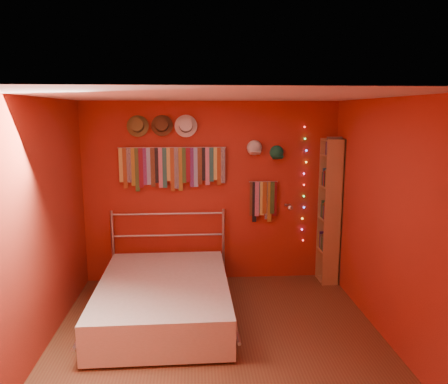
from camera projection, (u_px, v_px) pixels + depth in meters
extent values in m
plane|color=brown|center=(218.00, 340.00, 4.56)|extent=(3.50, 3.50, 0.00)
cube|color=maroon|center=(211.00, 193.00, 6.05)|extent=(3.50, 0.02, 2.50)
cube|color=maroon|center=(389.00, 222.00, 4.45)|extent=(0.02, 3.50, 2.50)
cube|color=maroon|center=(38.00, 228.00, 4.22)|extent=(0.02, 3.50, 2.50)
cube|color=white|center=(218.00, 96.00, 4.11)|extent=(3.50, 3.50, 0.02)
cylinder|color=#B1B1B6|center=(172.00, 148.00, 5.85)|extent=(1.45, 0.01, 0.01)
cube|color=gold|center=(121.00, 165.00, 5.84)|extent=(0.06, 0.01, 0.46)
cube|color=brown|center=(125.00, 168.00, 5.85)|extent=(0.06, 0.01, 0.55)
cube|color=navy|center=(129.00, 165.00, 5.84)|extent=(0.06, 0.01, 0.46)
cube|color=olive|center=(133.00, 167.00, 5.86)|extent=(0.06, 0.01, 0.51)
cube|color=#2D4A1D|center=(137.00, 170.00, 5.86)|extent=(0.06, 0.01, 0.59)
cube|color=maroon|center=(141.00, 168.00, 5.85)|extent=(0.06, 0.01, 0.54)
cube|color=#551A6B|center=(145.00, 166.00, 5.87)|extent=(0.06, 0.01, 0.50)
cube|color=#7696D2|center=(149.00, 166.00, 5.86)|extent=(0.06, 0.01, 0.50)
cube|color=#4B2D19|center=(153.00, 168.00, 5.86)|extent=(0.06, 0.01, 0.53)
cube|color=black|center=(157.00, 166.00, 5.87)|extent=(0.06, 0.01, 0.48)
cube|color=#B55A72|center=(161.00, 168.00, 5.88)|extent=(0.06, 0.01, 0.54)
cube|color=#19584D|center=(165.00, 168.00, 5.88)|extent=(0.06, 0.01, 0.54)
cube|color=#ACAA45|center=(168.00, 164.00, 5.88)|extent=(0.06, 0.01, 0.45)
cube|color=brown|center=(172.00, 170.00, 5.89)|extent=(0.06, 0.01, 0.59)
cube|color=navy|center=(176.00, 168.00, 5.89)|extent=(0.06, 0.01, 0.55)
cube|color=brown|center=(180.00, 169.00, 5.90)|extent=(0.06, 0.01, 0.59)
cube|color=#235421|center=(184.00, 165.00, 5.89)|extent=(0.06, 0.01, 0.48)
cube|color=maroon|center=(188.00, 165.00, 5.89)|extent=(0.06, 0.01, 0.47)
cube|color=#3D1862|center=(192.00, 167.00, 5.91)|extent=(0.06, 0.01, 0.54)
cube|color=#697FBC|center=(196.00, 167.00, 5.91)|extent=(0.06, 0.01, 0.53)
cube|color=#50311A|center=(200.00, 166.00, 5.90)|extent=(0.06, 0.01, 0.50)
cube|color=black|center=(204.00, 164.00, 5.91)|extent=(0.06, 0.01, 0.45)
cube|color=#C36188|center=(208.00, 166.00, 5.92)|extent=(0.06, 0.01, 0.51)
cube|color=#1A5B53|center=(211.00, 165.00, 5.91)|extent=(0.06, 0.01, 0.46)
cube|color=#CCCA51|center=(215.00, 164.00, 5.92)|extent=(0.06, 0.01, 0.44)
cube|color=maroon|center=(219.00, 166.00, 5.93)|extent=(0.06, 0.01, 0.51)
cube|color=navy|center=(223.00, 165.00, 5.92)|extent=(0.06, 0.01, 0.49)
cylinder|color=#B1B1B6|center=(263.00, 182.00, 6.02)|extent=(0.40, 0.01, 0.01)
cube|color=#492E18|center=(252.00, 199.00, 6.05)|extent=(0.06, 0.01, 0.48)
cube|color=black|center=(254.00, 202.00, 6.05)|extent=(0.06, 0.01, 0.57)
cube|color=#B95C8B|center=(257.00, 199.00, 6.04)|extent=(0.06, 0.01, 0.48)
cube|color=#184B55|center=(259.00, 198.00, 6.05)|extent=(0.06, 0.01, 0.44)
cube|color=#BFC04D|center=(262.00, 199.00, 6.05)|extent=(0.06, 0.01, 0.47)
cube|color=brown|center=(265.00, 198.00, 6.04)|extent=(0.06, 0.01, 0.45)
cube|color=navy|center=(267.00, 201.00, 6.07)|extent=(0.06, 0.01, 0.53)
cube|color=#935C1A|center=(270.00, 202.00, 6.07)|extent=(0.06, 0.01, 0.57)
cube|color=#29491D|center=(272.00, 198.00, 6.05)|extent=(0.06, 0.01, 0.45)
cube|color=maroon|center=(275.00, 199.00, 6.07)|extent=(0.06, 0.01, 0.49)
cylinder|color=brown|center=(138.00, 126.00, 5.76)|extent=(0.29, 0.07, 0.29)
cylinder|color=brown|center=(137.00, 125.00, 5.71)|extent=(0.17, 0.14, 0.19)
cylinder|color=#332314|center=(137.00, 126.00, 5.74)|extent=(0.18, 0.06, 0.18)
cylinder|color=#4F331C|center=(162.00, 126.00, 5.78)|extent=(0.28, 0.07, 0.28)
cylinder|color=#4F331C|center=(162.00, 125.00, 5.73)|extent=(0.17, 0.14, 0.19)
cylinder|color=black|center=(162.00, 125.00, 5.76)|extent=(0.17, 0.06, 0.17)
cylinder|color=silver|center=(186.00, 126.00, 5.80)|extent=(0.30, 0.07, 0.30)
cylinder|color=silver|center=(186.00, 125.00, 5.75)|extent=(0.18, 0.15, 0.20)
cylinder|color=black|center=(186.00, 126.00, 5.78)|extent=(0.18, 0.06, 0.18)
ellipsoid|color=silver|center=(254.00, 148.00, 5.93)|extent=(0.19, 0.15, 0.19)
cube|color=silver|center=(255.00, 153.00, 5.82)|extent=(0.14, 0.10, 0.06)
ellipsoid|color=#176846|center=(277.00, 152.00, 5.96)|extent=(0.19, 0.14, 0.19)
cube|color=#176846|center=(278.00, 157.00, 5.86)|extent=(0.13, 0.10, 0.05)
sphere|color=#FF3333|center=(305.00, 127.00, 5.93)|extent=(0.02, 0.02, 0.02)
sphere|color=#33FF4C|center=(305.00, 139.00, 5.96)|extent=(0.02, 0.02, 0.02)
sphere|color=#4C66FF|center=(306.00, 150.00, 5.99)|extent=(0.02, 0.02, 0.02)
sphere|color=yellow|center=(306.00, 162.00, 6.02)|extent=(0.02, 0.02, 0.02)
sphere|color=#FF4CCC|center=(304.00, 174.00, 6.05)|extent=(0.02, 0.02, 0.02)
sphere|color=#FF3333|center=(304.00, 185.00, 6.08)|extent=(0.02, 0.02, 0.02)
sphere|color=#33FF4C|center=(304.00, 196.00, 6.11)|extent=(0.02, 0.02, 0.02)
sphere|color=#4C66FF|center=(304.00, 207.00, 6.14)|extent=(0.02, 0.02, 0.02)
sphere|color=yellow|center=(302.00, 219.00, 6.17)|extent=(0.02, 0.02, 0.02)
sphere|color=#FF4CCC|center=(302.00, 229.00, 6.20)|extent=(0.02, 0.02, 0.02)
sphere|color=#FF3333|center=(303.00, 240.00, 6.23)|extent=(0.02, 0.02, 0.02)
cylinder|color=#B1B1B6|center=(286.00, 205.00, 6.14)|extent=(0.04, 0.03, 0.04)
cylinder|color=#B1B1B6|center=(288.00, 205.00, 6.01)|extent=(0.01, 0.27, 0.08)
sphere|color=white|center=(290.00, 208.00, 5.88)|extent=(0.07, 0.07, 0.07)
cube|color=#A7814B|center=(333.00, 215.00, 5.83)|extent=(0.24, 0.02, 2.00)
cube|color=#A7814B|center=(326.00, 209.00, 6.15)|extent=(0.24, 0.02, 2.00)
cube|color=#A7814B|center=(338.00, 212.00, 6.00)|extent=(0.02, 0.34, 2.00)
cube|color=#A7814B|center=(327.00, 279.00, 6.17)|extent=(0.24, 0.32, 0.02)
cube|color=#A7814B|center=(328.00, 250.00, 6.09)|extent=(0.24, 0.32, 0.02)
cube|color=#A7814B|center=(329.00, 219.00, 6.01)|extent=(0.24, 0.32, 0.02)
cube|color=#A7814B|center=(331.00, 187.00, 5.93)|extent=(0.24, 0.32, 0.02)
cube|color=#A7814B|center=(332.00, 155.00, 5.85)|extent=(0.24, 0.32, 0.02)
cube|color=#A7814B|center=(333.00, 140.00, 5.81)|extent=(0.24, 0.32, 0.02)
cylinder|color=#B1B1B6|center=(113.00, 247.00, 6.00)|extent=(0.04, 0.04, 1.03)
cylinder|color=#B1B1B6|center=(223.00, 245.00, 6.10)|extent=(0.04, 0.04, 1.03)
cylinder|color=#B1B1B6|center=(169.00, 256.00, 6.07)|extent=(1.52, 0.03, 0.03)
cylinder|color=#B1B1B6|center=(168.00, 235.00, 6.02)|extent=(1.52, 0.03, 0.03)
cylinder|color=#B1B1B6|center=(168.00, 214.00, 5.96)|extent=(1.52, 0.03, 0.03)
cube|color=beige|center=(164.00, 298.00, 5.04)|extent=(1.48, 2.08, 0.41)
cylinder|color=#B1B1B6|center=(97.00, 302.00, 4.99)|extent=(0.05, 2.07, 0.03)
cylinder|color=#B1B1B6|center=(230.00, 298.00, 5.09)|extent=(0.05, 2.07, 0.03)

